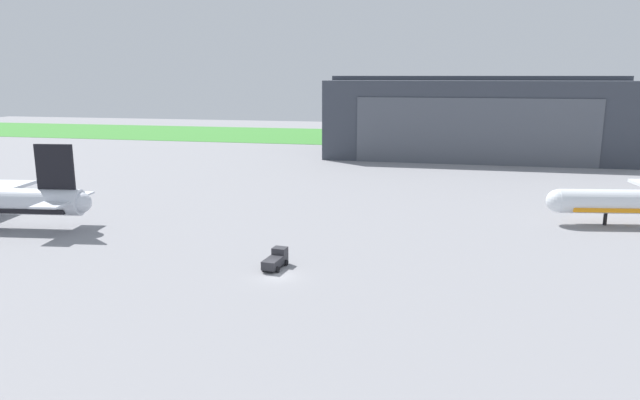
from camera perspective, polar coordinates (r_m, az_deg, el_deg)
ground_plane at (r=66.53m, az=-4.22°, el=-7.46°), size 440.00×440.00×0.00m
grass_field_strip at (r=214.77m, az=7.46°, el=6.11°), size 440.00×56.00×0.08m
maintenance_hangar at (r=169.64m, az=14.74°, el=7.82°), size 78.69×36.18×22.16m
baggage_tug at (r=69.06m, az=-4.36°, el=-5.85°), size 2.46×4.59×2.10m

